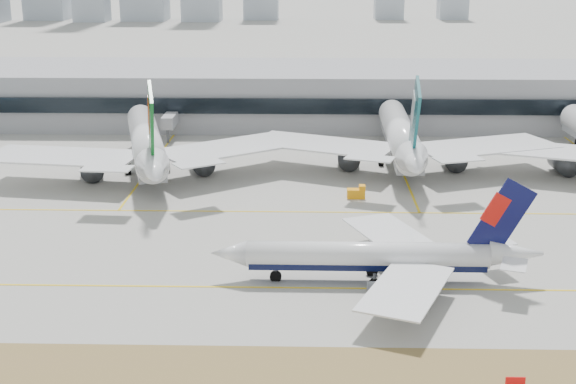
{
  "coord_description": "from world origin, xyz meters",
  "views": [
    {
      "loc": [
        8.45,
        -111.65,
        46.69
      ],
      "look_at": [
        5.16,
        18.0,
        7.5
      ],
      "focal_mm": 50.0,
      "sensor_mm": 36.0,
      "label": 1
    }
  ],
  "objects_px": {
    "taxiing_airliner": "(379,257)",
    "terminal": "(279,94)",
    "widebody_cathay": "(401,138)",
    "widebody_eva": "(147,145)"
  },
  "relations": [
    {
      "from": "terminal",
      "to": "widebody_cathay",
      "type": "bearing_deg",
      "value": -60.49
    },
    {
      "from": "widebody_cathay",
      "to": "taxiing_airliner",
      "type": "bearing_deg",
      "value": 172.12
    },
    {
      "from": "widebody_eva",
      "to": "widebody_cathay",
      "type": "relative_size",
      "value": 0.97
    },
    {
      "from": "taxiing_airliner",
      "to": "widebody_eva",
      "type": "xyz_separation_m",
      "value": [
        -45.26,
        58.15,
        2.63
      ]
    },
    {
      "from": "widebody_cathay",
      "to": "terminal",
      "type": "bearing_deg",
      "value": 30.54
    },
    {
      "from": "taxiing_airliner",
      "to": "terminal",
      "type": "bearing_deg",
      "value": -80.55
    },
    {
      "from": "taxiing_airliner",
      "to": "widebody_eva",
      "type": "height_order",
      "value": "widebody_eva"
    },
    {
      "from": "widebody_cathay",
      "to": "terminal",
      "type": "height_order",
      "value": "widebody_cathay"
    },
    {
      "from": "widebody_cathay",
      "to": "widebody_eva",
      "type": "bearing_deg",
      "value": 98.72
    },
    {
      "from": "taxiing_airliner",
      "to": "terminal",
      "type": "xyz_separation_m",
      "value": [
        -18.99,
        117.37,
        3.58
      ]
    }
  ]
}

